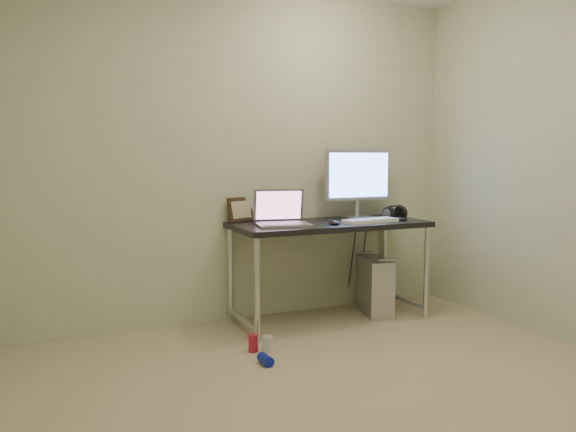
# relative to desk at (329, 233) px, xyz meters

# --- Properties ---
(floor) EXTENTS (3.50, 3.50, 0.00)m
(floor) POSITION_rel_desk_xyz_m (-0.54, -1.43, -0.66)
(floor) COLOR tan
(floor) RESTS_ON ground
(wall_back) EXTENTS (3.50, 0.02, 2.50)m
(wall_back) POSITION_rel_desk_xyz_m (-0.54, 0.32, 0.59)
(wall_back) COLOR beige
(wall_back) RESTS_ON ground
(desk) EXTENTS (1.46, 0.64, 0.75)m
(desk) POSITION_rel_desk_xyz_m (0.00, 0.00, 0.00)
(desk) COLOR black
(desk) RESTS_ON ground
(tower_computer) EXTENTS (0.29, 0.46, 0.47)m
(tower_computer) POSITION_rel_desk_xyz_m (0.42, 0.00, -0.44)
(tower_computer) COLOR #B4B3B8
(tower_computer) RESTS_ON ground
(cable_a) EXTENTS (0.01, 0.16, 0.69)m
(cable_a) POSITION_rel_desk_xyz_m (0.37, 0.27, -0.26)
(cable_a) COLOR black
(cable_a) RESTS_ON ground
(cable_b) EXTENTS (0.02, 0.11, 0.71)m
(cable_b) POSITION_rel_desk_xyz_m (0.46, 0.25, -0.28)
(cable_b) COLOR black
(cable_b) RESTS_ON ground
(can_red) EXTENTS (0.06, 0.06, 0.11)m
(can_red) POSITION_rel_desk_xyz_m (-0.78, -0.43, -0.61)
(can_red) COLOR #A81E32
(can_red) RESTS_ON ground
(can_white) EXTENTS (0.08, 0.08, 0.12)m
(can_white) POSITION_rel_desk_xyz_m (-0.72, -0.52, -0.61)
(can_white) COLOR silver
(can_white) RESTS_ON ground
(can_blue) EXTENTS (0.07, 0.12, 0.06)m
(can_blue) POSITION_rel_desk_xyz_m (-0.79, -0.67, -0.63)
(can_blue) COLOR #0D1DA0
(can_blue) RESTS_ON ground
(laptop) EXTENTS (0.42, 0.36, 0.25)m
(laptop) POSITION_rel_desk_xyz_m (-0.41, -0.04, 0.14)
(laptop) COLOR #AAA9B1
(laptop) RESTS_ON desk
(monitor) EXTENTS (0.58, 0.17, 0.54)m
(monitor) POSITION_rel_desk_xyz_m (0.34, 0.15, 0.40)
(monitor) COLOR #AAA9B1
(monitor) RESTS_ON desk
(keyboard) EXTENTS (0.45, 0.19, 0.03)m
(keyboard) POSITION_rel_desk_xyz_m (0.26, -0.16, 0.10)
(keyboard) COLOR white
(keyboard) RESTS_ON desk
(mouse_right) EXTENTS (0.09, 0.12, 0.03)m
(mouse_right) POSITION_rel_desk_xyz_m (0.54, -0.16, 0.10)
(mouse_right) COLOR black
(mouse_right) RESTS_ON desk
(mouse_left) EXTENTS (0.09, 0.13, 0.04)m
(mouse_left) POSITION_rel_desk_xyz_m (-0.05, -0.16, 0.11)
(mouse_left) COLOR black
(mouse_left) RESTS_ON desk
(headphones) EXTENTS (0.20, 0.12, 0.12)m
(headphones) POSITION_rel_desk_xyz_m (0.63, 0.07, 0.12)
(headphones) COLOR black
(headphones) RESTS_ON desk
(picture_frame) EXTENTS (0.24, 0.14, 0.19)m
(picture_frame) POSITION_rel_desk_xyz_m (-0.60, 0.30, 0.18)
(picture_frame) COLOR black
(picture_frame) RESTS_ON desk
(webcam) EXTENTS (0.05, 0.04, 0.12)m
(webcam) POSITION_rel_desk_xyz_m (-0.39, 0.27, 0.17)
(webcam) COLOR silver
(webcam) RESTS_ON desk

